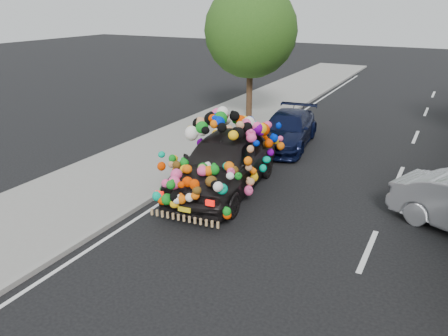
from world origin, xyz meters
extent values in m
plane|color=black|center=(0.00, 0.00, 0.00)|extent=(100.00, 100.00, 0.00)
cube|color=gray|center=(-4.30, 0.00, 0.06)|extent=(4.00, 60.00, 0.12)
cube|color=gray|center=(-2.35, 0.00, 0.07)|extent=(0.15, 60.00, 0.13)
cylinder|color=#332114|center=(-3.80, 9.50, 1.36)|extent=(0.28, 0.28, 2.73)
sphere|color=#1C4713|center=(-3.80, 9.50, 4.03)|extent=(4.20, 4.20, 4.20)
imported|color=black|center=(-0.91, 1.54, 0.86)|extent=(2.51, 5.22, 1.72)
cube|color=red|center=(-1.35, -1.06, 0.78)|extent=(0.22, 0.08, 0.14)
cube|color=red|center=(0.03, -0.92, 0.78)|extent=(0.22, 0.08, 0.14)
cube|color=yellow|center=(-0.66, -1.00, 0.48)|extent=(0.34, 0.07, 0.12)
imported|color=black|center=(-0.74, 6.41, 0.64)|extent=(2.34, 4.62, 1.29)
camera|label=1|loc=(4.74, -9.06, 5.27)|focal=35.00mm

